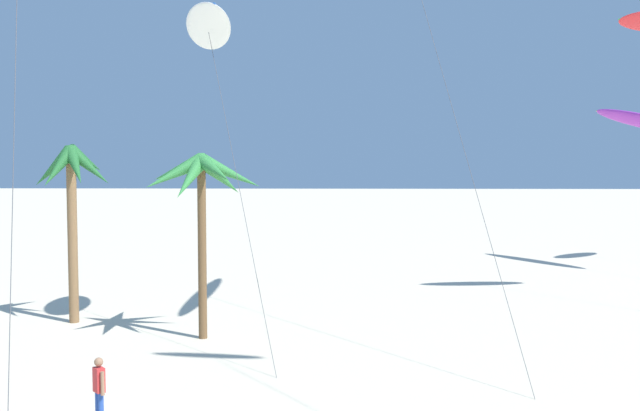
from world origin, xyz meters
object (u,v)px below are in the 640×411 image
Objects in this scene: palm_tree_3 at (72,180)px; person_near_left at (99,389)px; palm_tree_4 at (201,181)px; flying_kite_5 at (208,28)px.

palm_tree_3 reaches higher than person_near_left.
palm_tree_4 reaches higher than person_near_left.
palm_tree_4 is 10.01m from person_near_left.
flying_kite_5 is (0.11, 1.14, 5.44)m from palm_tree_4.
person_near_left is at bearing -95.61° from palm_tree_4.
person_near_left is (4.49, -11.30, -4.55)m from palm_tree_3.
palm_tree_3 is at bearing 166.50° from flying_kite_5.
flying_kite_5 is 7.03× the size of person_near_left.
palm_tree_4 is at bearing 84.39° from person_near_left.
palm_tree_3 is 5.89m from palm_tree_4.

